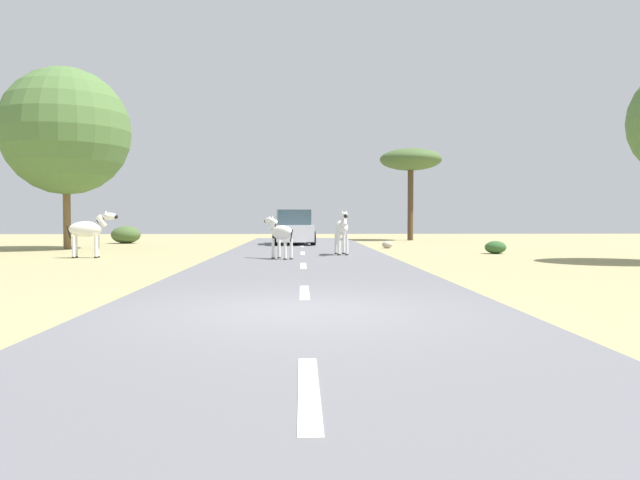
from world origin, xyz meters
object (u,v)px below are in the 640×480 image
Objects in this scene: zebra_0 at (342,228)px; zebra_4 at (89,230)px; car_0 at (293,229)px; tree_2 at (411,161)px; zebra_1 at (280,233)px; bush_2 at (126,235)px; tree_3 at (66,132)px; rock_0 at (387,245)px; bush_1 at (495,247)px.

zebra_0 is 0.98× the size of zebra_4.
tree_2 is at bearing 39.57° from car_0.
zebra_1 is 0.31× the size of car_0.
bush_2 is (-8.90, 13.85, -0.41)m from zebra_1.
zebra_1 is 12.89m from tree_3.
car_0 is at bearing -136.31° from tree_2.
rock_0 is (4.33, -3.22, -0.68)m from car_0.
tree_3 is 18.80m from bush_1.
zebra_1 is 0.18× the size of tree_3.
zebra_0 is 0.38× the size of car_0.
zebra_1 is (-2.11, -2.12, -0.12)m from zebra_0.
bush_1 is 5.66m from rock_0.
tree_2 is (7.23, 6.90, 4.10)m from car_0.
zebra_0 is at bearing -82.51° from car_0.
tree_3 is (-9.61, 7.45, 4.27)m from zebra_1.
tree_2 is 7.01× the size of bush_1.
tree_3 is (-17.08, -10.64, 0.20)m from tree_2.
car_0 is 10.98m from bush_1.
car_0 is at bearing -83.00° from zebra_0.
zebra_4 is 2.12× the size of bush_1.
tree_2 is 15.29m from bush_1.
zebra_1 is 2.98× the size of rock_0.
bush_1 is (8.12, 3.56, -0.64)m from zebra_1.
tree_3 is at bearing -177.90° from rock_0.
zebra_1 reaches higher than bush_2.
car_0 is at bearing -16.18° from bush_2.
car_0 is 10.80m from tree_2.
zebra_4 is at bearing -129.28° from car_0.
tree_3 is at bearing 102.58° from zebra_1.
zebra_1 is at bearing 40.47° from zebra_0.
bush_2 is at bearing 159.71° from car_0.
zebra_4 is 7.89m from tree_3.
tree_2 reaches higher than bush_2.
car_0 is 9.53× the size of rock_0.
tree_3 is 15.05m from rock_0.
zebra_1 is 6.76m from zebra_4.
tree_3 is 5.01× the size of bush_2.
tree_3 is at bearing -163.34° from car_0.
bush_2 is (-16.38, -4.25, -4.48)m from tree_2.
zebra_4 reaches higher than bush_2.
tree_2 is at bearing -113.15° from zebra_0.
zebra_1 is 0.81× the size of zebra_4.
zebra_4 is 0.30× the size of tree_2.
zebra_1 is at bearing 72.47° from zebra_4.
bush_2 is 14.71m from rock_0.
zebra_4 is (-6.59, 1.48, 0.08)m from zebra_1.
car_0 is at bearing 143.37° from rock_0.
rock_0 is at bearing -40.75° from car_0.
zebra_0 is 0.30× the size of tree_2.
zebra_0 is 2.08× the size of bush_1.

